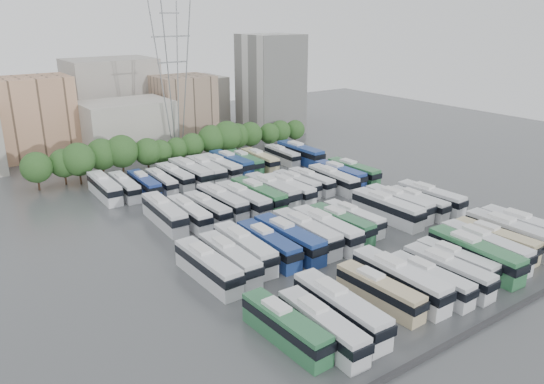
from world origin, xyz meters
TOP-DOWN VIEW (x-y plane):
  - ground at (0.00, 0.00)m, footprint 220.00×220.00m
  - parapet at (0.00, -33.00)m, footprint 56.00×0.50m
  - tree_line at (-2.18, 42.04)m, footprint 66.18×8.15m
  - city_buildings at (-7.46, 71.86)m, footprint 102.00×35.00m
  - apartment_tower at (34.00, 58.00)m, footprint 14.00×14.00m
  - electricity_pylon at (2.00, 50.00)m, footprint 9.00×6.91m
  - bus_r0_s0 at (-21.42, -22.95)m, footprint 2.96×12.02m
  - bus_r0_s1 at (-18.39, -25.01)m, footprint 3.09×12.22m
  - bus_r0_s2 at (-14.86, -23.87)m, footprint 3.37×13.35m
  - bus_r0_s4 at (-8.41, -23.35)m, footprint 2.99×11.68m
  - bus_r0_s5 at (-4.88, -23.18)m, footprint 3.02×13.36m
  - bus_r0_s6 at (-1.52, -24.83)m, footprint 2.63×11.39m
  - bus_r0_s7 at (1.81, -24.87)m, footprint 2.89×12.08m
  - bus_r0_s8 at (5.13, -23.62)m, footprint 2.85×11.13m
  - bus_r0_s9 at (8.19, -24.18)m, footprint 3.55×13.52m
  - bus_r0_s10 at (11.43, -23.48)m, footprint 3.42×13.11m
  - bus_r0_s11 at (14.74, -22.91)m, footprint 3.20×12.19m
  - bus_r0_s12 at (18.24, -23.03)m, footprint 2.95×13.34m
  - bus_r0_s13 at (21.48, -23.49)m, footprint 3.32×13.48m
  - bus_r1_s0 at (-21.47, -6.99)m, footprint 2.95×12.75m
  - bus_r1_s1 at (-18.09, -6.50)m, footprint 3.01×12.38m
  - bus_r1_s2 at (-14.92, -5.18)m, footprint 3.31×12.88m
  - bus_r1_s3 at (-11.62, -5.93)m, footprint 3.01×12.45m
  - bus_r1_s4 at (-8.36, -6.27)m, footprint 3.09×13.15m
  - bus_r1_s5 at (-5.05, -5.93)m, footprint 2.98×13.03m
  - bus_r1_s6 at (-1.85, -6.64)m, footprint 2.98×13.02m
  - bus_r1_s7 at (1.61, -6.02)m, footprint 3.05×12.00m
  - bus_r1_s8 at (4.82, -5.30)m, footprint 2.79×11.25m
  - bus_r1_s10 at (11.55, -5.89)m, footprint 3.14×13.24m
  - bus_r1_s11 at (15.07, -5.19)m, footprint 3.06×12.76m
  - bus_r1_s12 at (18.15, -6.47)m, footprint 2.64×11.45m
  - bus_r1_s13 at (21.61, -6.40)m, footprint 3.20×12.50m
  - bus_r2_s1 at (-18.19, 12.92)m, footprint 3.46×13.00m
  - bus_r2_s2 at (-14.89, 10.99)m, footprint 2.73×11.59m
  - bus_r2_s3 at (-11.57, 11.22)m, footprint 2.89×11.53m
  - bus_r2_s4 at (-8.16, 12.31)m, footprint 3.01×12.65m
  - bus_r2_s5 at (-5.01, 10.88)m, footprint 3.27×13.06m
  - bus_r2_s6 at (-1.66, 11.24)m, footprint 3.18×13.29m
  - bus_r2_s7 at (1.67, 11.86)m, footprint 3.06×13.28m
  - bus_r2_s8 at (4.77, 11.03)m, footprint 2.86×12.29m
  - bus_r2_s9 at (8.17, 13.17)m, footprint 2.99×11.20m
  - bus_r2_s10 at (11.41, 12.93)m, footprint 2.67×11.12m
  - bus_r2_s11 at (14.99, 10.82)m, footprint 3.30×12.44m
  - bus_r2_s12 at (18.10, 12.43)m, footprint 2.76×12.32m
  - bus_r2_s13 at (21.55, 12.28)m, footprint 2.87×12.45m
  - bus_r3_s0 at (-21.54, 30.91)m, footprint 3.10×12.61m
  - bus_r3_s1 at (-18.25, 29.87)m, footprint 3.01×11.55m
  - bus_r3_s2 at (-14.86, 28.97)m, footprint 2.84×11.49m
  - bus_r3_s3 at (-11.52, 28.91)m, footprint 2.78×10.93m
  - bus_r3_s4 at (-8.20, 30.11)m, footprint 2.78×11.68m
  - bus_r3_s5 at (-5.01, 29.73)m, footprint 3.23×13.35m
  - bus_r3_s6 at (-1.67, 29.60)m, footprint 3.44×13.14m
  - bus_r3_s7 at (1.67, 30.05)m, footprint 3.35×12.72m
  - bus_r3_s8 at (5.00, 31.15)m, footprint 3.39×12.93m
  - bus_r3_s9 at (8.16, 30.94)m, footprint 2.96×11.87m
  - bus_r3_s10 at (11.62, 30.37)m, footprint 2.95×11.79m
  - bus_r3_s12 at (18.12, 31.18)m, footprint 2.80×11.01m
  - bus_r3_s13 at (21.48, 29.01)m, footprint 3.07×13.46m

SIDE VIEW (x-z plane):
  - ground at x=0.00m, z-range 0.00..0.00m
  - parapet at x=0.00m, z-range 0.00..0.50m
  - bus_r3_s3 at x=-11.52m, z-range -0.03..3.37m
  - bus_r3_s12 at x=18.12m, z-range -0.03..3.40m
  - bus_r0_s8 at x=5.13m, z-range -0.03..3.43m
  - bus_r2_s10 at x=11.41m, z-range -0.03..3.44m
  - bus_r2_s9 at x=8.17m, z-range -0.03..3.45m
  - bus_r1_s8 at x=4.82m, z-range -0.03..3.48m
  - bus_r0_s6 at x=-1.52m, z-range -0.03..3.53m
  - bus_r1_s12 at x=18.15m, z-range -0.03..3.55m
  - bus_r3_s2 at x=-14.86m, z-range -0.03..3.55m
  - bus_r3_s1 at x=-18.25m, z-range -0.03..3.56m
  - bus_r2_s3 at x=-11.57m, z-range -0.03..3.56m
  - bus_r2_s2 at x=-14.89m, z-range -0.03..3.59m
  - bus_r0_s4 at x=-8.41m, z-range -0.03..3.60m
  - bus_r3_s4 at x=-8.20m, z-range -0.03..3.62m
  - bus_r3_s10 at x=11.62m, z-range -0.03..3.64m
  - bus_r3_s9 at x=8.16m, z-range -0.03..3.67m
  - bus_r1_s7 at x=1.61m, z-range -0.03..3.70m
  - bus_r0_s0 at x=-21.42m, z-range -0.03..3.71m
  - bus_r0_s7 at x=1.81m, z-range -0.03..3.74m
  - bus_r0_s11 at x=14.74m, z-range -0.03..3.76m
  - bus_r0_s1 at x=-18.39m, z-range -0.03..3.77m
  - bus_r2_s8 at x=4.77m, z-range -0.03..3.81m
  - bus_r2_s12 at x=18.10m, z-range -0.03..3.83m
  - bus_r1_s1 at x=-18.09m, z-range -0.04..3.83m
  - bus_r2_s11 at x=14.99m, z-range -0.04..3.83m
  - bus_r1_s3 at x=-11.62m, z-range -0.04..3.85m
  - bus_r1_s13 at x=21.61m, z-range -0.04..3.85m
  - bus_r2_s13 at x=21.55m, z-range -0.04..3.86m
  - bus_r3_s0 at x=-21.54m, z-range -0.04..3.90m
  - bus_r2_s4 at x=-8.16m, z-range -0.04..3.92m
  - bus_r3_s7 at x=1.67m, z-range -0.04..3.92m
  - bus_r1_s11 at x=15.07m, z-range -0.04..3.95m
  - bus_r1_s0 at x=-21.47m, z-range -0.04..3.95m
  - bus_r1_s2 at x=-14.92m, z-range -0.04..3.97m
  - bus_r3_s8 at x=5.00m, z-range -0.04..3.98m
  - bus_r2_s1 at x=-18.19m, z-range -0.04..4.00m
  - bus_r2_s5 at x=-5.01m, z-range -0.04..4.03m
  - bus_r1_s6 at x=-1.85m, z-range -0.04..4.04m
  - bus_r0_s10 at x=11.43m, z-range -0.04..4.04m
  - bus_r1_s5 at x=-5.05m, z-range -0.04..4.04m
  - bus_r3_s6 at x=-1.67m, z-range -0.04..4.05m
  - bus_r1_s4 at x=-8.36m, z-range -0.04..4.07m
  - bus_r1_s10 at x=11.55m, z-range -0.04..4.10m
  - bus_r2_s6 at x=-1.66m, z-range -0.04..4.11m
  - bus_r2_s7 at x=1.67m, z-range -0.04..4.12m
  - bus_r0_s2 at x=-14.86m, z-range -0.04..4.12m
  - bus_r3_s5 at x=-5.01m, z-range -0.04..4.13m
  - bus_r0_s12 at x=18.24m, z-range -0.04..4.15m
  - bus_r0_s5 at x=-4.88m, z-range -0.04..4.15m
  - bus_r0_s9 at x=8.19m, z-range -0.04..4.16m
  - bus_r0_s13 at x=21.48m, z-range -0.04..4.17m
  - bus_r3_s13 at x=21.48m, z-range -0.04..4.17m
  - tree_line at x=-2.18m, z-range 0.26..8.80m
  - city_buildings at x=-7.46m, z-range -2.13..17.87m
  - apartment_tower at x=34.00m, z-range 0.00..26.00m
  - electricity_pylon at x=2.00m, z-range 1.75..35.57m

